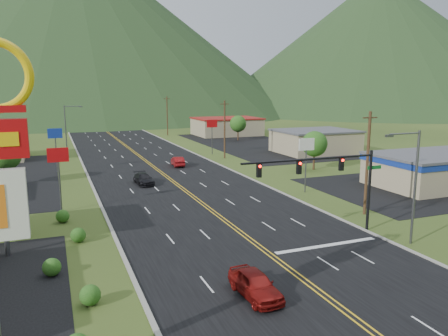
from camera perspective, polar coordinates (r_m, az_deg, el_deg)
name	(u,v)px	position (r m, az deg, el deg)	size (l,w,h in m)	color
traffic_signal	(331,173)	(36.52, 13.75, -0.66)	(13.10, 0.43, 7.00)	black
streetlight_east	(412,180)	(36.57, 23.40, -1.45)	(3.28, 0.25, 9.00)	#59595E
streetlight_west	(67,126)	(85.50, -19.78, 5.15)	(3.28, 0.25, 9.00)	#59595E
building_east_near	(435,168)	(60.69, 25.88, 0.00)	(15.40, 10.40, 4.10)	#9D8A6D
building_east_mid	(315,141)	(84.72, 11.81, 3.45)	(14.40, 11.40, 4.30)	#9D8A6D
building_east_far	(227,126)	(113.83, 0.36, 5.46)	(16.40, 12.40, 4.50)	#9D8A6D
pole_sign_west_a	(58,161)	(45.73, -20.82, 0.81)	(2.00, 0.18, 6.40)	#59595E
pole_sign_west_b	(55,138)	(67.55, -21.18, 3.70)	(2.00, 0.18, 6.40)	#59595E
pole_sign_east_a	(306,150)	(51.63, 10.71, 2.34)	(2.00, 0.18, 6.40)	#59595E
pole_sign_east_b	(212,127)	(80.33, -1.57, 5.37)	(2.00, 0.18, 6.40)	#59595E
tree_west_a	(5,155)	(61.00, -26.66, 1.53)	(3.84, 3.84, 5.82)	#382314
tree_east_a	(315,144)	(66.62, 11.74, 3.09)	(3.84, 3.84, 5.82)	#382314
tree_east_b	(238,124)	(101.89, 1.84, 5.79)	(3.84, 3.84, 5.82)	#382314
utility_pole_a	(367,162)	(43.92, 18.22, 0.69)	(1.60, 0.28, 10.00)	#382314
utility_pole_b	(225,129)	(75.85, 0.08, 5.13)	(1.60, 0.28, 10.00)	#382314
utility_pole_c	(167,115)	(113.87, -7.43, 6.83)	(1.60, 0.28, 10.00)	#382314
utility_pole_d	(138,109)	(152.91, -11.16, 7.63)	(1.60, 0.28, 10.00)	#382314
mountain_n	(76,25)	(237.56, -18.82, 17.26)	(220.00, 220.00, 85.00)	#193618
mountain_ne	(377,44)	(251.92, 19.30, 15.10)	(180.00, 180.00, 70.00)	#193618
car_red_near	(255,285)	(26.60, 4.09, -14.97)	(1.82, 4.53, 1.54)	maroon
car_dark_mid	(144,179)	(56.53, -10.45, -1.46)	(1.89, 4.65, 1.35)	black
car_red_far	(178,162)	(68.91, -6.06, 0.84)	(1.55, 4.45, 1.46)	maroon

